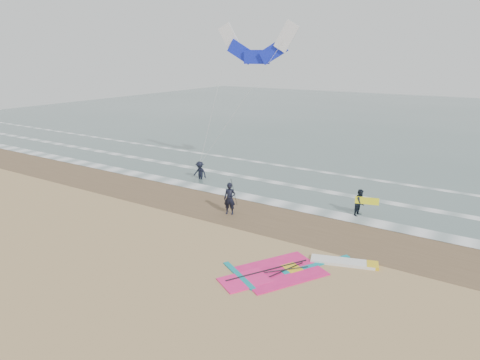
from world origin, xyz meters
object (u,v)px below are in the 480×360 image
Objects in this scene: person_walking at (360,203)px; person_standing at (230,199)px; person_wading at (200,168)px; windsurf_rig at (297,269)px; surf_kite at (257,47)px.

person_standing is at bearing 132.41° from person_walking.
person_standing is 1.09× the size of person_wading.
person_standing is 1.21× the size of person_walking.
windsurf_rig is 14.72m from person_wading.
person_walking reaches higher than windsurf_rig.
windsurf_rig is 7.83m from person_walking.
surf_kite is (3.09, 2.71, 8.43)m from person_wading.
person_wading reaches higher than windsurf_rig.
windsurf_rig is at bearing -51.93° from surf_kite.
person_walking is 12.89m from surf_kite.
person_walking is (0.17, 7.79, 0.73)m from windsurf_rig.
windsurf_rig is 3.85× the size of person_walking.
person_walking is at bearing -3.03° from person_wading.
person_walking is (6.34, 3.84, -0.16)m from person_standing.
surf_kite is (-9.02, 3.50, 8.52)m from person_walking.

